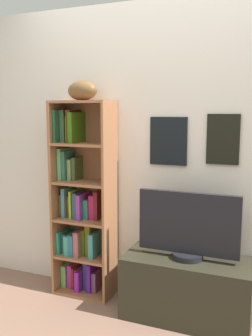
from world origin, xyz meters
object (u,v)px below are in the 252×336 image
Objects in this scene: football at (82,91)px; tv_stand at (187,288)px; television at (188,226)px; bookshelf at (82,207)px.

tv_stand is (0.87, -0.07, -1.43)m from football.
television is (0.87, -0.07, -0.96)m from football.
football is at bearing -39.95° from bookshelf.
bookshelf is 1.04m from tv_stand.
television is (0.91, -0.10, -0.03)m from bookshelf.
bookshelf reaches higher than tv_stand.
television is (0.00, 0.00, 0.47)m from tv_stand.
tv_stand is at bearing -6.64° from bookshelf.
football is 1.68m from tv_stand.
football reaches higher than tv_stand.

